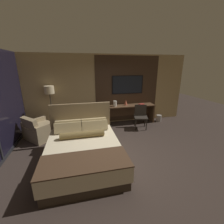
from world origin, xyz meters
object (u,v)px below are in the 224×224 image
at_px(tv, 128,85).
at_px(book, 141,104).
at_px(bed, 84,149).
at_px(vase_short, 126,102).
at_px(armchair_by_window, 41,130).
at_px(desk, 128,110).
at_px(floor_lamp, 50,93).
at_px(desk_chair, 141,114).
at_px(vase_tall, 115,104).
at_px(waste_bin, 159,118).

height_order(tv, book, tv).
relative_size(bed, vase_short, 10.11).
relative_size(bed, armchair_by_window, 1.81).
bearing_deg(armchair_by_window, vase_short, -121.74).
distance_m(desk, book, 0.62).
bearing_deg(book, tv, 155.78).
bearing_deg(desk, floor_lamp, 179.81).
distance_m(bed, desk_chair, 2.89).
bearing_deg(tv, bed, -127.84).
distance_m(tv, floor_lamp, 3.05).
xyz_separation_m(armchair_by_window, vase_short, (3.22, 0.71, 0.62)).
distance_m(desk_chair, armchair_by_window, 3.64).
height_order(tv, vase_tall, tv).
distance_m(desk_chair, vase_tall, 1.10).
bearing_deg(vase_tall, tv, 25.00).
distance_m(desk_chair, vase_short, 0.83).
bearing_deg(armchair_by_window, tv, -119.15).
height_order(desk, armchair_by_window, armchair_by_window).
height_order(desk_chair, armchair_by_window, desk_chair).
height_order(tv, desk_chair, tv).
bearing_deg(armchair_by_window, waste_bin, -127.57).
xyz_separation_m(bed, vase_short, (1.88, 2.39, 0.55)).
bearing_deg(vase_tall, bed, -121.31).
distance_m(tv, vase_short, 0.74).
relative_size(bed, desk_chair, 2.50).
relative_size(desk, tv, 1.64).
relative_size(bed, floor_lamp, 1.35).
relative_size(tv, vase_tall, 5.94).
height_order(vase_tall, book, vase_tall).
xyz_separation_m(armchair_by_window, floor_lamp, (0.30, 0.71, 1.12)).
height_order(desk_chair, waste_bin, desk_chair).
height_order(desk, vase_short, vase_short).
bearing_deg(armchair_by_window, vase_tall, -121.51).
distance_m(desk_chair, floor_lamp, 3.49).
bearing_deg(desk_chair, tv, 126.16).
bearing_deg(vase_short, desk, -7.12).
xyz_separation_m(vase_tall, waste_bin, (1.99, -0.07, -0.76)).
height_order(vase_short, waste_bin, vase_short).
bearing_deg(book, vase_tall, -178.55).
bearing_deg(waste_bin, desk, 173.84).
xyz_separation_m(tv, waste_bin, (1.38, -0.35, -1.46)).
relative_size(vase_tall, book, 0.87).
height_order(bed, desk, bed).
relative_size(bed, book, 8.71).
height_order(desk, book, book).
bearing_deg(desk_chair, vase_tall, 165.78).
relative_size(tv, floor_lamp, 0.80).
distance_m(vase_short, waste_bin, 1.69).
height_order(tv, vase_short, tv).
height_order(vase_short, book, vase_short).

